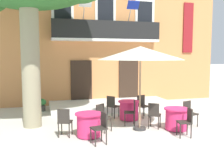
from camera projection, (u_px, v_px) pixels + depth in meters
name	position (u px, v px, depth m)	size (l,w,h in m)	color
ground_plane	(153.00, 126.00, 9.36)	(120.00, 120.00, 0.00)	beige
building_facade	(97.00, 35.00, 15.51)	(13.00, 5.09, 7.50)	#CC844C
entrance_step_platform	(112.00, 105.00, 12.80)	(5.96, 2.50, 0.25)	silver
cafe_table_near_tree	(129.00, 110.00, 10.25)	(0.86, 0.86, 0.76)	#E52D66
cafe_chair_near_tree_0	(112.00, 105.00, 10.58)	(0.56, 0.56, 0.91)	#2D2823
cafe_chair_near_tree_1	(132.00, 111.00, 9.49)	(0.50, 0.50, 0.91)	#2D2823
cafe_chair_near_tree_2	(143.00, 105.00, 10.70)	(0.50, 0.50, 0.91)	#2D2823
cafe_table_middle	(176.00, 119.00, 8.84)	(0.86, 0.86, 0.76)	#E52D66
cafe_chair_middle_0	(154.00, 114.00, 9.02)	(0.56, 0.56, 0.91)	#2D2823
cafe_chair_middle_1	(186.00, 120.00, 8.09)	(0.47, 0.47, 0.91)	#2D2823
cafe_chair_middle_2	(189.00, 112.00, 9.31)	(0.51, 0.51, 0.91)	#2D2823
cafe_table_front	(89.00, 125.00, 8.08)	(0.86, 0.86, 0.76)	#E52D66
cafe_chair_front_0	(102.00, 116.00, 8.70)	(0.56, 0.56, 0.91)	#2D2823
cafe_chair_front_1	(65.00, 120.00, 8.06)	(0.52, 0.52, 0.91)	#2D2823
cafe_chair_front_2	(101.00, 126.00, 7.44)	(0.47, 0.47, 0.91)	#2D2823
cafe_umbrella	(140.00, 53.00, 8.64)	(2.90, 2.90, 2.85)	#997A56
ground_planter_left	(42.00, 104.00, 11.91)	(0.40, 0.40, 0.57)	#47423D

